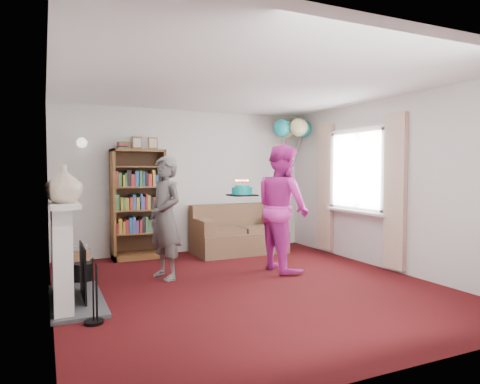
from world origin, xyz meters
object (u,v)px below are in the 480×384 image
bookcase (138,205)px  person_magenta (282,208)px  sofa (237,234)px  person_striped (165,218)px  birthday_cake (242,191)px

bookcase → person_magenta: bearing=-44.9°
sofa → person_magenta: person_magenta is taller
sofa → person_magenta: bearing=-89.3°
person_striped → birthday_cake: 1.12m
sofa → birthday_cake: bearing=-112.6°
bookcase → birthday_cake: (1.12, -1.67, 0.28)m
birthday_cake → bookcase: bearing=123.8°
sofa → birthday_cake: (-0.58, -1.43, 0.84)m
bookcase → sofa: size_ratio=1.26×
birthday_cake → person_magenta: bearing=-5.8°
bookcase → person_striped: bookcase is taller
bookcase → person_striped: 1.50m
sofa → birthday_cake: size_ratio=4.57×
bookcase → sofa: bookcase is taller
person_striped → birthday_cake: bearing=62.8°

